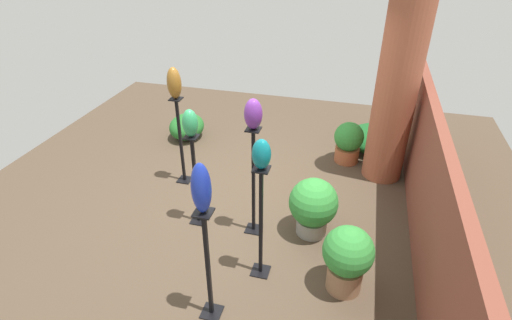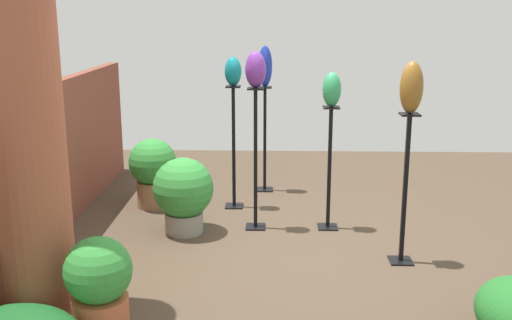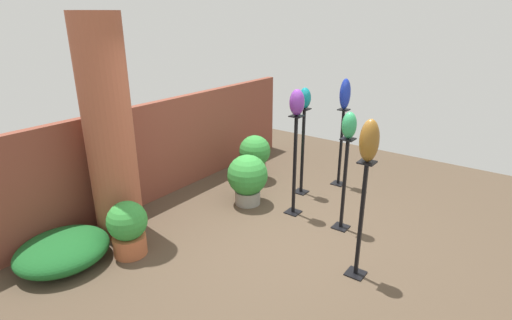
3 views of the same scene
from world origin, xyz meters
name	(u,v)px [view 1 (image 1 of 3)]	position (x,y,z in m)	size (l,w,h in m)	color
ground_plane	(246,202)	(0.00, 0.00, 0.00)	(8.00, 8.00, 0.00)	#4C3D2D
brick_wall_back	(427,181)	(0.00, 2.23, 0.74)	(5.60, 0.12, 1.49)	brown
brick_pillar	(396,91)	(-1.24, 1.82, 1.37)	(0.58, 0.58, 2.74)	#9E5138
pedestal_teal	(261,228)	(1.20, 0.51, 0.63)	(0.20, 0.20, 1.37)	black
pedestal_violet	(254,187)	(0.53, 0.25, 0.66)	(0.20, 0.20, 1.44)	black
pedestal_bronze	(181,145)	(-0.29, -1.06, 0.61)	(0.20, 0.20, 1.33)	black
pedestal_cobalt	(208,271)	(1.86, 0.18, 0.59)	(0.20, 0.20, 1.28)	black
pedestal_jade	(196,185)	(0.55, -0.49, 0.58)	(0.20, 0.20, 1.25)	black
art_vase_teal	(261,154)	(1.20, 0.51, 1.53)	(0.17, 0.18, 0.31)	#0F727A
art_vase_violet	(253,114)	(0.53, 0.25, 1.61)	(0.19, 0.20, 0.35)	#6B2D8C
art_vase_bronze	(174,83)	(-0.29, -1.06, 1.55)	(0.19, 0.19, 0.43)	brown
art_vase_cobalt	(201,188)	(1.86, 0.18, 1.52)	(0.17, 0.17, 0.48)	#192D9E
art_vase_jade	(190,123)	(0.55, -0.49, 1.42)	(0.18, 0.18, 0.33)	#2D9356
potted_plant_front_left	(313,205)	(0.38, 0.96, 0.42)	(0.60, 0.60, 0.76)	gray
potted_plant_front_right	(347,257)	(1.18, 1.43, 0.44)	(0.53, 0.53, 0.78)	#936B4C
potted_plant_mid_left	(348,141)	(-1.52, 1.27, 0.36)	(0.47, 0.47, 0.68)	#B25B38
foliage_bed_east	(187,127)	(-1.61, -1.58, 0.22)	(0.71, 0.60, 0.43)	#236B28
foliage_bed_west	(376,139)	(-2.09, 1.71, 0.17)	(1.04, 0.96, 0.34)	#195923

